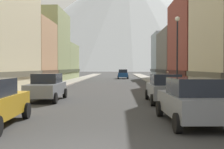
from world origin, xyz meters
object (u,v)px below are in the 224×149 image
(car_driving_0, at_px, (123,74))
(pedestrian_0, at_px, (168,79))
(car_left_1, at_px, (47,87))
(car_right_1, at_px, (165,88))
(streetlamp_right, at_px, (177,43))
(trash_bin_right, at_px, (224,98))
(car_right_0, at_px, (191,101))
(potted_plant_0, at_px, (208,91))

(car_driving_0, bearing_deg, pedestrian_0, -79.03)
(car_left_1, relative_size, car_right_1, 1.00)
(car_left_1, bearing_deg, car_right_1, -7.33)
(pedestrian_0, xyz_separation_m, streetlamp_right, (-0.90, -9.60, 3.09))
(trash_bin_right, xyz_separation_m, streetlamp_right, (-1.00, 7.06, 3.34))
(car_right_0, xyz_separation_m, car_driving_0, (-2.20, 44.19, 0.00))
(car_right_0, bearing_deg, car_left_1, 135.01)
(car_left_1, xyz_separation_m, car_right_1, (7.60, -0.98, 0.00))
(car_right_1, bearing_deg, car_left_1, 172.67)
(car_driving_0, bearing_deg, car_right_1, -86.65)
(car_left_1, distance_m, streetlamp_right, 10.11)
(trash_bin_right, bearing_deg, car_right_0, -125.78)
(trash_bin_right, bearing_deg, streetlamp_right, 98.06)
(car_right_1, relative_size, streetlamp_right, 0.75)
(car_left_1, bearing_deg, pedestrian_0, 51.41)
(trash_bin_right, bearing_deg, pedestrian_0, 90.34)
(car_right_0, height_order, car_driving_0, same)
(car_left_1, xyz_separation_m, trash_bin_right, (10.15, -4.06, -0.26))
(car_right_0, relative_size, car_driving_0, 1.02)
(streetlamp_right, bearing_deg, car_left_1, -161.88)
(car_driving_0, height_order, trash_bin_right, car_driving_0)
(potted_plant_0, bearing_deg, streetlamp_right, 127.70)
(potted_plant_0, bearing_deg, car_right_0, -110.71)
(car_left_1, height_order, car_driving_0, same)
(car_driving_0, relative_size, trash_bin_right, 4.49)
(car_driving_0, bearing_deg, streetlamp_right, -83.63)
(car_right_1, height_order, car_driving_0, same)
(car_driving_0, bearing_deg, trash_bin_right, -83.34)
(trash_bin_right, bearing_deg, car_driving_0, 96.66)
(car_right_1, height_order, potted_plant_0, car_right_1)
(car_left_1, relative_size, trash_bin_right, 4.51)
(car_right_0, relative_size, potted_plant_0, 5.45)
(car_right_0, distance_m, pedestrian_0, 20.34)
(car_right_1, xyz_separation_m, potted_plant_0, (3.20, 1.84, -0.31))
(car_right_1, distance_m, potted_plant_0, 3.70)
(car_left_1, relative_size, car_driving_0, 1.00)
(car_right_0, relative_size, car_right_1, 1.02)
(car_right_1, bearing_deg, trash_bin_right, -50.44)
(car_driving_0, distance_m, pedestrian_0, 24.44)
(car_left_1, distance_m, trash_bin_right, 10.94)
(car_driving_0, height_order, streetlamp_right, streetlamp_right)
(car_right_0, height_order, streetlamp_right, streetlamp_right)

